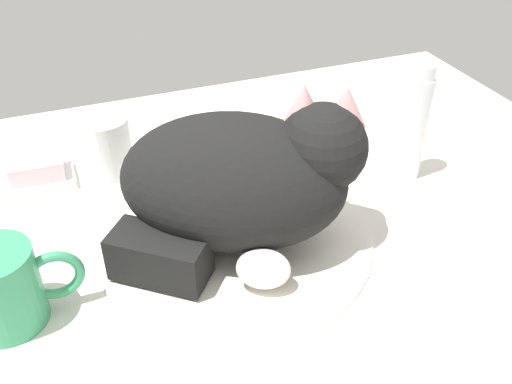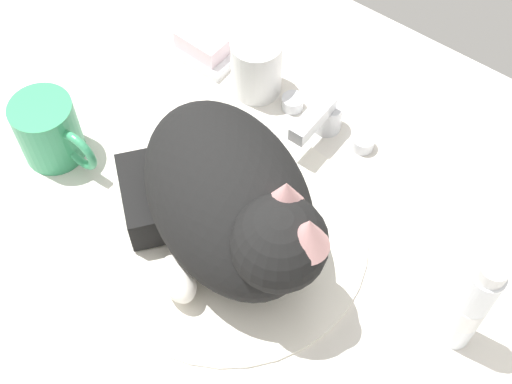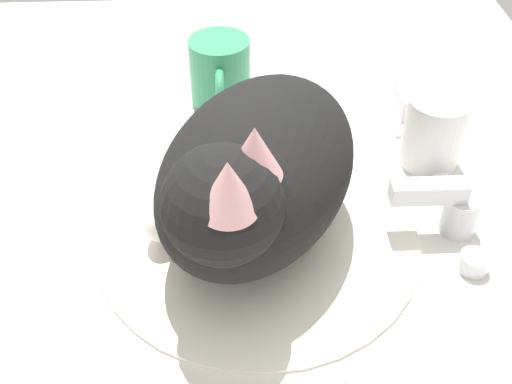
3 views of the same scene
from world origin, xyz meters
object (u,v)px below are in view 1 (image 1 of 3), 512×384
soap_bar (36,168)px  faucet (189,144)px  rinse_cup (107,146)px  toothpaste_bottle (415,126)px  cat (245,179)px  coffee_mug (4,288)px

soap_bar → faucet: bearing=-4.0°
rinse_cup → toothpaste_bottle: 40.23cm
cat → toothpaste_bottle: cat is taller
rinse_cup → toothpaste_bottle: toothpaste_bottle is taller
soap_bar → toothpaste_bottle: toothpaste_bottle is taller
faucet → rinse_cup: (-11.00, 0.79, 1.47)cm
coffee_mug → rinse_cup: size_ratio=1.42×
faucet → soap_bar: bearing=176.0°
cat → soap_bar: (-21.27, 20.88, -6.13)cm
cat → coffee_mug: (-25.31, -2.86, -4.42)cm
cat → coffee_mug: size_ratio=2.61×
coffee_mug → toothpaste_bottle: 51.19cm
cat → rinse_cup: (-12.10, 20.27, -4.57)cm
coffee_mug → soap_bar: 24.14cm
coffee_mug → toothpaste_bottle: bearing=9.2°
cat → rinse_cup: 24.05cm
faucet → soap_bar: 20.22cm
soap_bar → toothpaste_bottle: bearing=-18.5°
faucet → toothpaste_bottle: size_ratio=0.85×
coffee_mug → toothpaste_bottle: (50.43, 8.19, 3.15)cm
rinse_cup → cat: bearing=-59.2°
faucet → cat: size_ratio=0.45×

